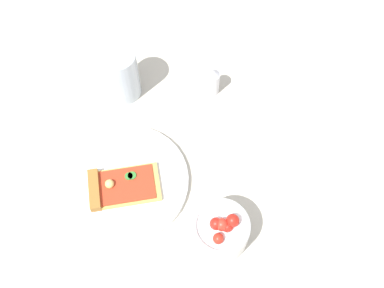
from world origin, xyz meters
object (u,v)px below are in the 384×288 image
object	(u,v)px
salad_bowl	(221,230)
paper_napkin	(286,174)
pepper_shaker	(213,81)
pizza_slice_main	(118,187)
soda_glass	(121,76)
plate	(125,179)

from	to	relation	value
salad_bowl	paper_napkin	size ratio (longest dim) A/B	0.75
pepper_shaker	pizza_slice_main	bearing A→B (deg)	-52.35
soda_glass	paper_napkin	distance (m)	0.40
salad_bowl	pepper_shaker	distance (m)	0.34
plate	paper_napkin	world-z (taller)	plate
plate	soda_glass	size ratio (longest dim) A/B	2.06
plate	pizza_slice_main	size ratio (longest dim) A/B	1.78
plate	pizza_slice_main	xyz separation A→B (m)	(0.02, -0.01, 0.01)
salad_bowl	pepper_shaker	world-z (taller)	salad_bowl
pizza_slice_main	paper_napkin	xyz separation A→B (m)	(0.05, 0.33, -0.02)
paper_napkin	salad_bowl	bearing A→B (deg)	-61.22
pizza_slice_main	soda_glass	xyz separation A→B (m)	(-0.23, 0.05, 0.04)
pizza_slice_main	salad_bowl	world-z (taller)	salad_bowl
plate	pizza_slice_main	bearing A→B (deg)	-37.86
salad_bowl	paper_napkin	world-z (taller)	salad_bowl
salad_bowl	soda_glass	world-z (taller)	soda_glass
pizza_slice_main	salad_bowl	xyz separation A→B (m)	(0.14, 0.17, 0.02)
paper_napkin	pepper_shaker	xyz separation A→B (m)	(-0.24, -0.09, 0.03)
plate	pepper_shaker	world-z (taller)	pepper_shaker
plate	soda_glass	bearing A→B (deg)	169.97
plate	paper_napkin	size ratio (longest dim) A/B	1.81
pizza_slice_main	pepper_shaker	size ratio (longest dim) A/B	1.98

